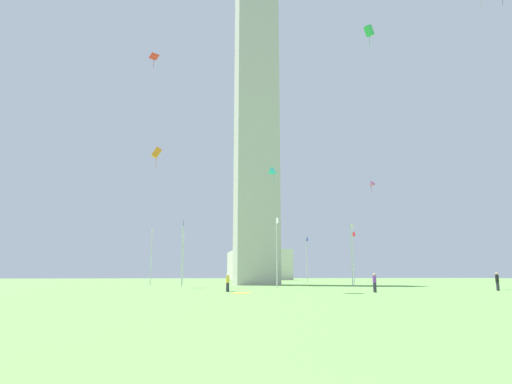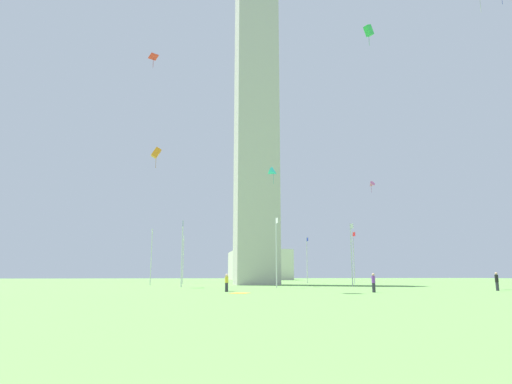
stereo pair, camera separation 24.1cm
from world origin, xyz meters
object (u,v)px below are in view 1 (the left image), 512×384
(kite_orange_box, at_px, (157,153))
(kite_green_box, at_px, (369,31))
(obelisk_monument, at_px, (256,101))
(flagpole_sw, at_px, (183,257))
(person_purple_shirt, at_px, (375,283))
(kite_red_diamond, at_px, (154,57))
(flagpole_ne, at_px, (352,252))
(flagpole_n, at_px, (277,249))
(flagpole_w, at_px, (151,254))
(flagpole_nw, at_px, (182,250))
(picnic_blanket_near_first_person, at_px, (241,293))
(flagpole_e, at_px, (354,255))
(distant_building, at_px, (257,265))
(kite_pink_delta, at_px, (371,185))
(kite_cyan_delta, at_px, (274,172))
(person_yellow_shirt, at_px, (228,283))
(flagpole_se, at_px, (307,258))
(person_black_shirt, at_px, (497,282))
(flagpole_s, at_px, (243,258))

(kite_orange_box, relative_size, kite_green_box, 0.99)
(obelisk_monument, bearing_deg, kite_orange_box, -50.04)
(flagpole_sw, xyz_separation_m, person_purple_shirt, (42.16, 16.75, -3.76))
(kite_red_diamond, bearing_deg, flagpole_ne, 110.01)
(flagpole_n, xyz_separation_m, person_purple_shirt, (15.09, 5.54, -3.76))
(flagpole_ne, bearing_deg, flagpole_w, -112.50)
(flagpole_nw, bearing_deg, flagpole_sw, 180.00)
(flagpole_ne, xyz_separation_m, kite_red_diamond, (9.53, -26.19, 21.11))
(obelisk_monument, relative_size, picnic_blanket_near_first_person, 33.08)
(flagpole_e, bearing_deg, person_purple_shirt, -18.44)
(flagpole_sw, bearing_deg, flagpole_e, 67.50)
(flagpole_e, xyz_separation_m, distant_building, (-71.31, -4.03, -0.11))
(flagpole_w, bearing_deg, flagpole_n, 45.00)
(flagpole_e, xyz_separation_m, flagpole_w, (-0.00, -31.72, 0.00))
(kite_pink_delta, distance_m, kite_cyan_delta, 14.56)
(flagpole_ne, bearing_deg, person_yellow_shirt, -47.95)
(flagpole_n, relative_size, picnic_blanket_near_first_person, 4.65)
(person_yellow_shirt, bearing_deg, person_purple_shirt, -113.14)
(kite_orange_box, relative_size, kite_pink_delta, 1.66)
(person_yellow_shirt, bearing_deg, flagpole_se, -33.48)
(flagpole_n, distance_m, person_black_shirt, 23.31)
(flagpole_n, bearing_deg, kite_green_box, 70.92)
(flagpole_sw, bearing_deg, flagpole_s, 112.50)
(distant_building, bearing_deg, kite_cyan_delta, -7.68)
(flagpole_ne, distance_m, kite_red_diamond, 34.96)
(flagpole_sw, xyz_separation_m, kite_pink_delta, (20.51, 26.53, 9.66))
(flagpole_sw, height_order, kite_red_diamond, kite_red_diamond)
(kite_green_box, bearing_deg, person_black_shirt, 39.92)
(person_purple_shirt, height_order, kite_orange_box, kite_orange_box)
(kite_pink_delta, bearing_deg, flagpole_sw, -127.72)
(kite_orange_box, xyz_separation_m, kite_pink_delta, (-3.08, 30.15, -2.59))
(distant_building, distance_m, picnic_blanket_near_first_person, 103.61)
(kite_pink_delta, height_order, picnic_blanket_near_first_person, kite_pink_delta)
(flagpole_ne, relative_size, flagpole_e, 1.00)
(picnic_blanket_near_first_person, bearing_deg, flagpole_s, 172.47)
(flagpole_e, distance_m, kite_orange_box, 35.29)
(flagpole_se, bearing_deg, flagpole_n, -22.50)
(flagpole_s, distance_m, picnic_blanket_near_first_person, 47.12)
(person_purple_shirt, xyz_separation_m, kite_red_diamond, (-10.20, -20.51, 24.88))
(person_yellow_shirt, bearing_deg, distant_building, -19.13)
(flagpole_w, height_order, kite_cyan_delta, kite_cyan_delta)
(distant_building, bearing_deg, kite_pink_delta, 2.48)
(obelisk_monument, distance_m, flagpole_e, 29.77)
(flagpole_s, distance_m, kite_green_box, 46.35)
(flagpole_w, xyz_separation_m, flagpole_nw, (11.21, 4.64, 0.00))
(person_yellow_shirt, height_order, person_purple_shirt, person_purple_shirt)
(obelisk_monument, distance_m, person_black_shirt, 45.09)
(flagpole_se, bearing_deg, obelisk_monument, -45.15)
(kite_cyan_delta, height_order, picnic_blanket_near_first_person, kite_cyan_delta)
(person_purple_shirt, distance_m, distant_building, 102.51)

